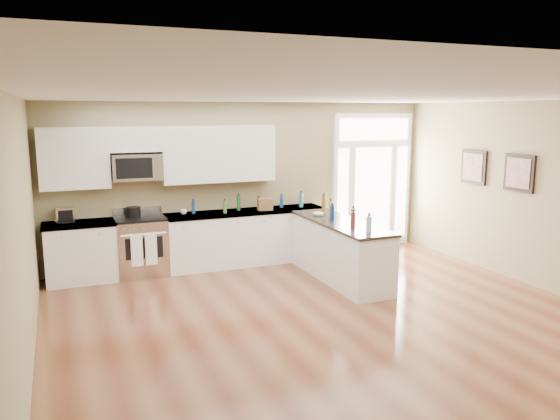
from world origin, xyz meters
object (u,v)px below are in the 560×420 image
Objects in this scene: stockpot at (133,212)px; kitchen_range at (141,246)px; toaster_oven at (65,215)px; peninsula_cabinet at (340,253)px.

kitchen_range is at bearing -45.56° from stockpot.
kitchen_range is at bearing -5.51° from toaster_oven.
stockpot reaches higher than peninsula_cabinet.
peninsula_cabinet is 3.22m from kitchen_range.
toaster_oven is (-1.11, 0.13, 0.58)m from kitchen_range.
toaster_oven reaches higher than kitchen_range.
toaster_oven reaches higher than peninsula_cabinet.
toaster_oven is at bearing 177.95° from stockpot.
kitchen_range is 3.98× the size of toaster_oven.
peninsula_cabinet is 2.15× the size of kitchen_range.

